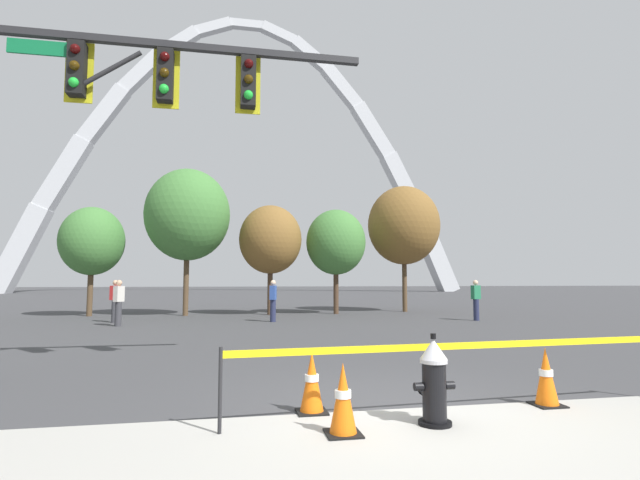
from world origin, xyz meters
TOP-DOWN VIEW (x-y plane):
  - ground_plane at (0.00, 0.00)m, footprint 240.00×240.00m
  - fire_hydrant at (0.25, -0.71)m, footprint 0.46×0.48m
  - caution_tape_barrier at (0.82, -0.42)m, footprint 5.78×0.37m
  - traffic_cone_by_hydrant at (1.97, -0.24)m, footprint 0.36×0.36m
  - traffic_cone_mid_sidewalk at (-0.81, -0.85)m, footprint 0.36×0.36m
  - traffic_cone_curb_edge at (-0.99, 0.01)m, footprint 0.36×0.36m
  - traffic_signal_gantry at (-4.15, 2.50)m, footprint 6.42×0.44m
  - monument_arch at (-0.00, 58.58)m, footprint 60.87×2.32m
  - tree_far_left at (-7.99, 17.11)m, footprint 2.78×2.78m
  - tree_left_mid at (-3.84, 16.64)m, footprint 3.81×3.81m
  - tree_center_left at (-0.07, 16.49)m, footprint 2.90×2.90m
  - tree_center_right at (3.07, 16.52)m, footprint 2.84×2.84m
  - tree_right_mid at (6.86, 17.45)m, footprint 3.67×3.67m
  - pedestrian_walking_left at (-0.28, 12.69)m, footprint 0.30×0.39m
  - pedestrian_standing_center at (7.66, 11.78)m, footprint 0.38×0.29m
  - pedestrian_walking_right at (-6.16, 13.52)m, footprint 0.39×0.31m
  - pedestrian_near_trees at (-5.70, 11.96)m, footprint 0.35×0.39m

SIDE VIEW (x-z plane):
  - ground_plane at x=0.00m, z-range 0.00..0.00m
  - traffic_cone_by_hydrant at x=1.97m, z-range -0.01..0.72m
  - traffic_cone_mid_sidewalk at x=-0.81m, z-range -0.01..0.72m
  - traffic_cone_curb_edge at x=-0.99m, z-range -0.01..0.72m
  - fire_hydrant at x=0.25m, z-range -0.03..0.96m
  - caution_tape_barrier at x=0.82m, z-range 0.18..1.06m
  - pedestrian_walking_left at x=-0.28m, z-range 0.02..1.61m
  - pedestrian_standing_center at x=7.66m, z-range 0.02..1.61m
  - pedestrian_walking_right at x=-6.16m, z-range 0.02..1.61m
  - pedestrian_near_trees at x=-5.70m, z-range 0.02..1.61m
  - tree_far_left at x=-7.99m, z-range 0.89..5.75m
  - tree_center_right at x=3.07m, z-range 0.91..5.88m
  - tree_center_left at x=-0.07m, z-range 0.93..6.01m
  - traffic_signal_gantry at x=-4.15m, z-range 1.27..7.27m
  - tree_right_mid at x=6.86m, z-range 1.18..7.61m
  - tree_left_mid at x=-3.84m, z-range 1.23..7.89m
  - monument_arch at x=0.00m, z-range -1.85..36.21m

